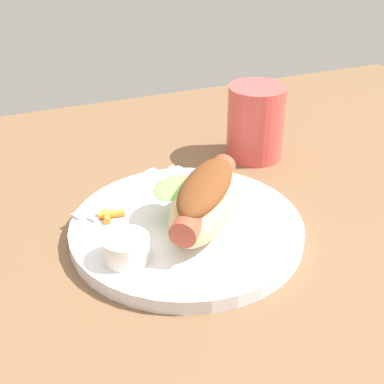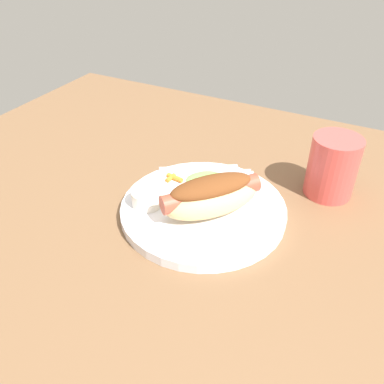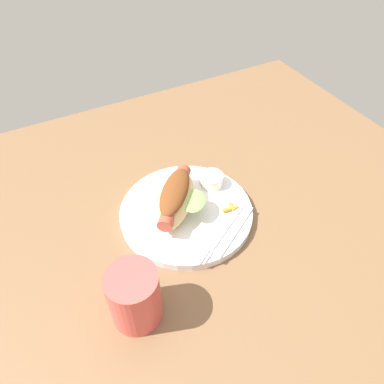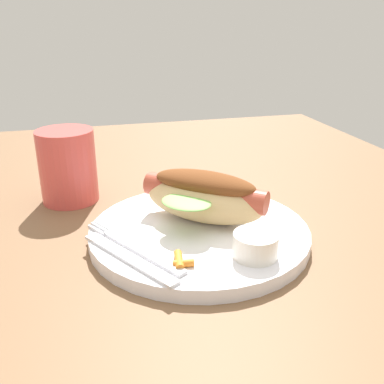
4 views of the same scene
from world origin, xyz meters
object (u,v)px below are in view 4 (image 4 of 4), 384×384
plate (199,233)px  fork (135,247)px  hot_dog (207,195)px  sauce_ramekin (255,245)px  carrot_garnish (181,261)px  knife (129,258)px  drinking_cup (68,166)px

plate → fork: 8.89cm
hot_dog → sauce_ramekin: bearing=143.6°
hot_dog → carrot_garnish: bearing=99.6°
knife → hot_dog: bearing=-87.0°
hot_dog → carrot_garnish: hot_dog is taller
sauce_ramekin → drinking_cup: 30.81cm
fork → carrot_garnish: (-4.43, -4.07, 0.21)cm
hot_dog → fork: (-5.12, 9.67, -3.09)cm
drinking_cup → hot_dog: bearing=-131.6°
plate → drinking_cup: drinking_cup is taller
fork → knife: (-2.01, 0.90, -0.02)cm
drinking_cup → plate: bearing=-137.6°
knife → drinking_cup: bearing=-16.0°
sauce_ramekin → drinking_cup: size_ratio=0.46×
sauce_ramekin → drinking_cup: drinking_cup is taller
hot_dog → knife: 13.12cm
sauce_ramekin → fork: sauce_ramekin is taller
sauce_ramekin → knife: size_ratio=0.34×
plate → sauce_ramekin: bearing=-154.3°
plate → drinking_cup: (16.32, 14.90, 4.41)cm
plate → knife: size_ratio=1.85×
fork → knife: same height
hot_dog → fork: bearing=67.9°
plate → knife: knife is taller
hot_dog → knife: size_ratio=1.12×
knife → fork: bearing=-55.2°
plate → fork: (-3.33, 8.19, 1.00)cm
fork → carrot_garnish: size_ratio=4.54×
hot_dog → carrot_garnish: 11.43cm
plate → knife: bearing=120.4°
fork → carrot_garnish: 6.02cm
hot_dog → drinking_cup: size_ratio=1.52×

